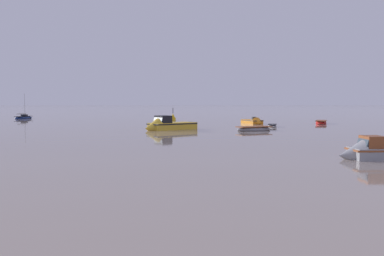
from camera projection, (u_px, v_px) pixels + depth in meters
name	position (u px, v px, depth m)	size (l,w,h in m)	color
motorboat_moored_1	(254.00, 122.00, 62.14)	(2.89, 4.81, 1.56)	orange
motorboat_moored_2	(377.00, 154.00, 23.76)	(5.09, 1.88, 1.90)	gray
sailboat_moored_1	(24.00, 118.00, 80.82)	(2.74, 4.57, 4.90)	navy
rowboat_moored_4	(254.00, 129.00, 47.35)	(4.42, 3.01, 0.66)	gray
motorboat_moored_3	(165.00, 127.00, 48.61)	(6.37, 5.49, 2.40)	gold
rowboat_moored_6	(321.00, 122.00, 62.49)	(2.92, 4.51, 0.67)	red
rowboat_moored_7	(272.00, 126.00, 54.53)	(1.73, 3.18, 0.48)	white
channel_buoy	(173.00, 118.00, 72.11)	(0.90, 0.90, 2.30)	gold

